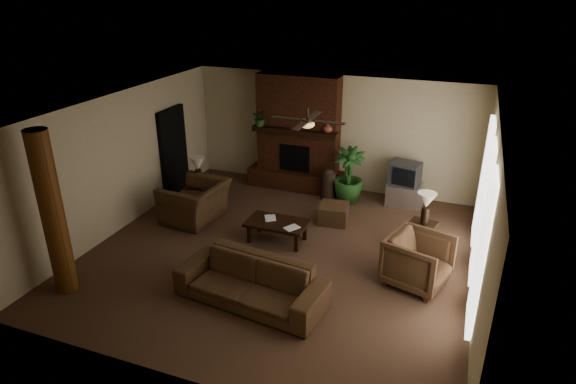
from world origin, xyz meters
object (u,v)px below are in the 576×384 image
at_px(sofa, 251,276).
at_px(floor_plant, 348,187).
at_px(tv_stand, 404,195).
at_px(lamp_left, 198,165).
at_px(lamp_right, 426,203).
at_px(floor_vase, 328,182).
at_px(ottoman, 334,214).
at_px(armchair_right, 418,258).
at_px(side_table_left, 198,196).
at_px(log_column, 53,215).
at_px(armchair_left, 195,196).
at_px(coffee_table, 277,224).
at_px(side_table_right, 421,236).

bearing_deg(sofa, floor_plant, 90.95).
relative_size(tv_stand, lamp_left, 1.31).
xyz_separation_m(floor_plant, lamp_right, (1.91, -1.72, 0.64)).
height_order(floor_vase, floor_plant, floor_vase).
distance_m(ottoman, lamp_left, 3.22).
distance_m(sofa, floor_vase, 4.32).
height_order(floor_vase, lamp_right, lamp_right).
distance_m(armchair_right, side_table_left, 5.30).
relative_size(tv_stand, floor_vase, 1.10).
bearing_deg(log_column, armchair_left, 76.82).
distance_m(lamp_left, lamp_right, 5.03).
xyz_separation_m(coffee_table, side_table_left, (-2.30, 0.87, -0.10)).
distance_m(ottoman, floor_vase, 1.22).
distance_m(floor_vase, floor_plant, 0.46).
relative_size(sofa, side_table_right, 4.43).
bearing_deg(side_table_left, lamp_right, -2.31).
height_order(log_column, floor_plant, log_column).
relative_size(ottoman, lamp_left, 0.92).
height_order(log_column, lamp_right, log_column).
height_order(floor_plant, lamp_left, lamp_left).
relative_size(sofa, floor_vase, 3.17).
height_order(sofa, lamp_left, lamp_left).
bearing_deg(floor_plant, side_table_left, -154.15).
relative_size(ottoman, side_table_right, 1.09).
relative_size(armchair_right, side_table_left, 1.81).
bearing_deg(lamp_left, sofa, -48.10).
xyz_separation_m(coffee_table, floor_plant, (0.83, 2.39, -0.01)).
bearing_deg(armchair_right, coffee_table, 95.38).
bearing_deg(floor_plant, log_column, -124.49).
relative_size(log_column, lamp_left, 4.31).
distance_m(floor_vase, side_table_left, 3.06).
xyz_separation_m(armchair_right, ottoman, (-1.97, 1.76, -0.30)).
height_order(tv_stand, floor_plant, floor_plant).
xyz_separation_m(coffee_table, lamp_left, (-2.28, 0.92, 0.63)).
xyz_separation_m(floor_plant, lamp_left, (-3.11, -1.47, 0.64)).
bearing_deg(side_table_right, ottoman, 164.53).
distance_m(coffee_table, lamp_left, 2.54).
distance_m(armchair_left, ottoman, 3.01).
height_order(ottoman, floor_vase, floor_vase).
distance_m(tv_stand, lamp_left, 4.78).
relative_size(log_column, ottoman, 4.67).
bearing_deg(armchair_left, floor_plant, 131.17).
xyz_separation_m(ottoman, lamp_right, (1.91, -0.54, 0.80)).
bearing_deg(lamp_left, tv_stand, 21.39).
height_order(sofa, side_table_right, sofa).
bearing_deg(floor_plant, lamp_right, -42.08).
bearing_deg(ottoman, tv_stand, 48.18).
distance_m(coffee_table, tv_stand, 3.39).
height_order(armchair_left, armchair_right, armchair_left).
height_order(sofa, floor_vase, sofa).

